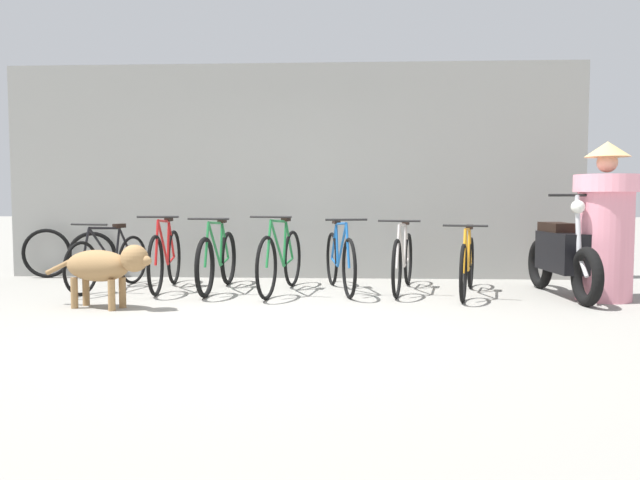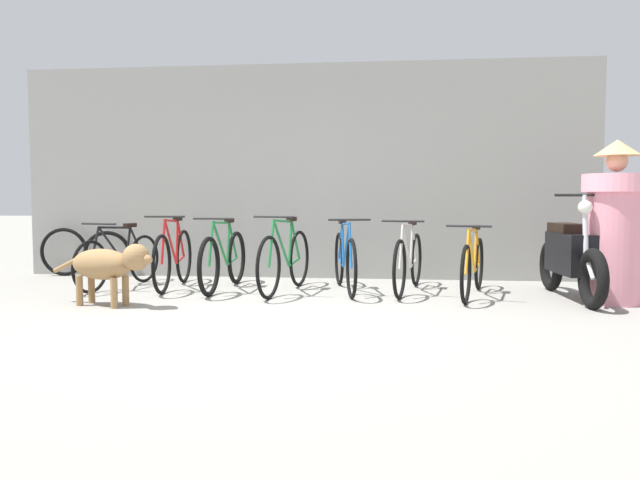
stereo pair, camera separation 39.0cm
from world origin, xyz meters
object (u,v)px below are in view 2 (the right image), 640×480
object	(u,v)px
bicycle_3	(285,260)
spare_tire_right	(64,252)
bicycle_5	(409,261)
bicycle_0	(119,260)
bicycle_4	(345,261)
bicycle_6	(473,266)
stray_dog	(109,264)
spare_tire_left	(107,254)
motorcycle	(570,258)
person_in_robes	(615,224)
bicycle_2	(224,260)
bicycle_1	(174,258)

from	to	relation	value
bicycle_3	spare_tire_right	distance (m)	3.46
bicycle_5	bicycle_0	bearing A→B (deg)	-77.77
bicycle_4	bicycle_6	size ratio (longest dim) A/B	1.00
bicycle_3	bicycle_6	distance (m)	2.08
stray_dog	spare_tire_left	bearing A→B (deg)	131.09
bicycle_6	bicycle_0	bearing A→B (deg)	-78.29
motorcycle	stray_dog	bearing A→B (deg)	-82.31
person_in_robes	spare_tire_right	distance (m)	6.88
bicycle_4	person_in_robes	distance (m)	2.85
bicycle_2	bicycle_5	size ratio (longest dim) A/B	1.00
bicycle_0	bicycle_2	xyz separation A→B (m)	(1.29, -0.04, 0.02)
bicycle_2	bicycle_5	bearing A→B (deg)	94.84
bicycle_3	bicycle_4	world-z (taller)	bicycle_3
bicycle_1	bicycle_3	distance (m)	1.38
bicycle_1	bicycle_6	distance (m)	3.45
bicycle_4	bicycle_5	xyz separation A→B (m)	(0.72, 0.06, -0.01)
spare_tire_right	bicycle_0	bearing A→B (deg)	-38.46
spare_tire_right	person_in_robes	bearing A→B (deg)	-12.43
bicycle_6	spare_tire_right	bearing A→B (deg)	-87.94
bicycle_4	spare_tire_right	xyz separation A→B (m)	(-3.93, 1.00, -0.02)
bicycle_4	bicycle_6	bearing A→B (deg)	70.67
bicycle_2	person_in_robes	bearing A→B (deg)	86.44
motorcycle	spare_tire_left	size ratio (longest dim) A/B	2.92
motorcycle	spare_tire_left	xyz separation A→B (m)	(-5.72, 1.27, -0.13)
motorcycle	stray_dog	xyz separation A→B (m)	(-4.64, -0.97, -0.02)
bicycle_2	bicycle_3	size ratio (longest dim) A/B	1.00
motorcycle	stray_dog	world-z (taller)	motorcycle
bicycle_2	bicycle_3	world-z (taller)	bicycle_3
bicycle_6	motorcycle	distance (m)	1.00
bicycle_2	bicycle_3	xyz separation A→B (m)	(0.74, -0.11, 0.02)
bicycle_4	motorcycle	distance (m)	2.42
bicycle_6	bicycle_5	bearing A→B (deg)	-94.92
bicycle_1	bicycle_0	bearing A→B (deg)	-92.54
bicycle_0	bicycle_2	distance (m)	1.29
bicycle_5	person_in_robes	bearing A→B (deg)	86.88
bicycle_2	person_in_robes	size ratio (longest dim) A/B	1.02
bicycle_0	stray_dog	xyz separation A→B (m)	(0.46, -1.25, 0.08)
bicycle_1	bicycle_2	size ratio (longest dim) A/B	0.97
bicycle_0	bicycle_4	world-z (taller)	bicycle_4
bicycle_4	bicycle_5	bearing A→B (deg)	82.68
bicycle_5	stray_dog	xyz separation A→B (m)	(-2.96, -1.29, 0.07)
bicycle_0	bicycle_1	distance (m)	0.66
bicycle_0	spare_tire_right	xyz separation A→B (m)	(-1.23, 0.98, -0.00)
bicycle_6	stray_dog	distance (m)	3.80
bicycle_2	bicycle_6	size ratio (longest dim) A/B	1.01
bicycle_4	spare_tire_left	world-z (taller)	bicycle_4
bicycle_0	motorcycle	distance (m)	5.11
bicycle_0	spare_tire_left	bearing A→B (deg)	-134.86
bicycle_3	bicycle_1	bearing A→B (deg)	-87.05
bicycle_2	bicycle_6	distance (m)	2.82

